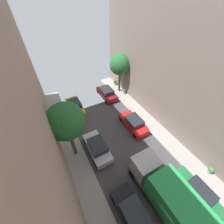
# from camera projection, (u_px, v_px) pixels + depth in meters

# --- Properties ---
(ground) EXTENTS (32.00, 32.00, 0.00)m
(ground) POSITION_uv_depth(u_px,v_px,m) (176.00, 222.00, 10.74)
(ground) COLOR #423F42
(sidewalk_right) EXTENTS (2.00, 44.00, 0.15)m
(sidewalk_right) POSITION_uv_depth(u_px,v_px,m) (216.00, 188.00, 12.45)
(sidewalk_right) COLOR gray
(sidewalk_right) RESTS_ON ground
(parked_car_left_2) EXTENTS (1.78, 4.20, 1.57)m
(parked_car_left_2) POSITION_uv_depth(u_px,v_px,m) (133.00, 214.00, 10.53)
(parked_car_left_2) COLOR black
(parked_car_left_2) RESTS_ON ground
(parked_car_left_3) EXTENTS (1.78, 4.20, 1.57)m
(parked_car_left_3) POSITION_uv_depth(u_px,v_px,m) (97.00, 148.00, 14.79)
(parked_car_left_3) COLOR silver
(parked_car_left_3) RESTS_ON ground
(parked_car_left_4) EXTENTS (1.78, 4.20, 1.57)m
(parked_car_left_4) POSITION_uv_depth(u_px,v_px,m) (75.00, 106.00, 19.75)
(parked_car_left_4) COLOR gold
(parked_car_left_4) RESTS_ON ground
(parked_car_right_2) EXTENTS (1.78, 4.20, 1.57)m
(parked_car_right_2) POSITION_uv_depth(u_px,v_px,m) (196.00, 193.00, 11.60)
(parked_car_right_2) COLOR #1E6638
(parked_car_right_2) RESTS_ON ground
(parked_car_right_3) EXTENTS (1.78, 4.20, 1.57)m
(parked_car_right_3) POSITION_uv_depth(u_px,v_px,m) (133.00, 123.00, 17.38)
(parked_car_right_3) COLOR red
(parked_car_right_3) RESTS_ON ground
(parked_car_right_4) EXTENTS (1.78, 4.20, 1.57)m
(parked_car_right_4) POSITION_uv_depth(u_px,v_px,m) (107.00, 93.00, 22.10)
(parked_car_right_4) COLOR maroon
(parked_car_right_4) RESTS_ON ground
(delivery_truck) EXTENTS (2.26, 6.60, 3.38)m
(delivery_truck) POSITION_uv_depth(u_px,v_px,m) (166.00, 194.00, 10.57)
(delivery_truck) COLOR #4C4C51
(delivery_truck) RESTS_ON ground
(street_tree_0) EXTENTS (3.36, 3.36, 6.55)m
(street_tree_0) POSITION_uv_depth(u_px,v_px,m) (66.00, 122.00, 11.72)
(street_tree_0) COLOR brown
(street_tree_0) RESTS_ON sidewalk_left
(street_tree_1) EXTENTS (3.14, 3.14, 6.14)m
(street_tree_1) POSITION_uv_depth(u_px,v_px,m) (120.00, 65.00, 20.59)
(street_tree_1) COLOR brown
(street_tree_1) RESTS_ON sidewalk_right
(potted_plant_0) EXTENTS (0.46, 0.46, 0.83)m
(potted_plant_0) POSITION_uv_depth(u_px,v_px,m) (124.00, 91.00, 22.73)
(potted_plant_0) COLOR #B2A899
(potted_plant_0) RESTS_ON sidewalk_right
(potted_plant_1) EXTENTS (0.51, 0.51, 0.82)m
(potted_plant_1) POSITION_uv_depth(u_px,v_px,m) (211.00, 170.00, 13.10)
(potted_plant_1) COLOR #B2A899
(potted_plant_1) RESTS_ON sidewalk_right
(potted_plant_4) EXTENTS (0.55, 0.55, 0.90)m
(potted_plant_4) POSITION_uv_depth(u_px,v_px,m) (115.00, 82.00, 24.64)
(potted_plant_4) COLOR #B2A899
(potted_plant_4) RESTS_ON sidewalk_right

